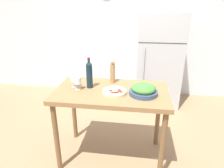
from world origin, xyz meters
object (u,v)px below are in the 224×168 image
salad_bowl (143,90)px  homemade_pizza (114,92)px  wine_bottle (89,74)px  wine_glass_near (78,81)px  pepper_mill (113,72)px  wine_glass_far (74,79)px  refrigerator (159,60)px

salad_bowl → homemade_pizza: 0.31m
wine_bottle → wine_glass_near: bearing=-146.6°
pepper_mill → salad_bowl: 0.48m
wine_glass_far → wine_bottle: bearing=2.8°
wine_glass_far → refrigerator: bearing=56.2°
wine_glass_near → pepper_mill: pepper_mill is taller
wine_bottle → wine_glass_far: (-0.18, -0.01, -0.06)m
salad_bowl → wine_glass_far: bearing=172.5°
refrigerator → wine_bottle: 1.84m
wine_glass_far → homemade_pizza: wine_glass_far is taller
wine_bottle → salad_bowl: (0.60, -0.11, -0.10)m
pepper_mill → homemade_pizza: bearing=-78.4°
wine_bottle → pepper_mill: size_ratio=1.28×
wine_glass_near → homemade_pizza: 0.43m
wine_bottle → wine_glass_far: bearing=-177.2°
wine_glass_near → pepper_mill: (0.35, 0.26, 0.03)m
salad_bowl → homemade_pizza: size_ratio=1.13×
wine_glass_near → pepper_mill: size_ratio=0.53×
wine_bottle → homemade_pizza: (0.30, -0.12, -0.14)m
refrigerator → pepper_mill: 1.57m
wine_glass_near → wine_bottle: bearing=33.4°
refrigerator → wine_glass_far: size_ratio=11.66×
wine_bottle → pepper_mill: bearing=38.2°
salad_bowl → pepper_mill: bearing=140.9°
wine_glass_far → homemade_pizza: size_ratio=0.55×
refrigerator → wine_bottle: refrigerator is taller
wine_glass_far → salad_bowl: bearing=-7.5°
refrigerator → wine_glass_near: refrigerator is taller
homemade_pizza → wine_glass_near: bearing=174.0°
refrigerator → pepper_mill: refrigerator is taller
salad_bowl → wine_bottle: bearing=169.5°
refrigerator → salad_bowl: bearing=-99.7°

